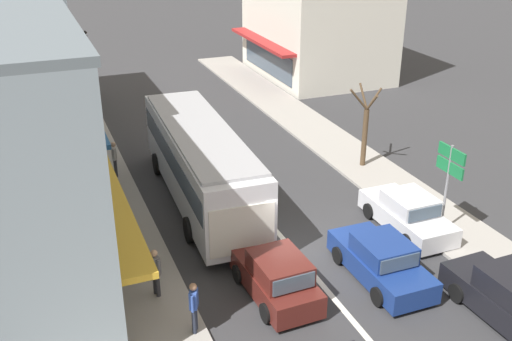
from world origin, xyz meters
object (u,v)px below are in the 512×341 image
city_bus (201,160)px  parked_sedan_kerb_second (407,214)px  hatchback_behind_bus_near (276,277)px  sedan_queue_gap_filler (381,261)px  pedestrian_with_handbag_near (155,269)px  street_tree_right (365,130)px  pedestrian_browsing_midblock (194,304)px  directional_road_sign (450,169)px  pedestrian_far_walker (115,157)px  traffic_light_downstreet (86,53)px

city_bus → parked_sedan_kerb_second: city_bus is taller
parked_sedan_kerb_second → hatchback_behind_bus_near: bearing=-162.0°
city_bus → sedan_queue_gap_filler: (3.84, -7.51, -1.22)m
pedestrian_with_handbag_near → sedan_queue_gap_filler: bearing=-13.0°
street_tree_right → pedestrian_browsing_midblock: size_ratio=2.39×
directional_road_sign → pedestrian_far_walker: bearing=137.8°
city_bus → pedestrian_far_walker: 4.67m
city_bus → pedestrian_with_handbag_near: size_ratio=6.72×
hatchback_behind_bus_near → pedestrian_browsing_midblock: bearing=-163.9°
street_tree_right → hatchback_behind_bus_near: bearing=-135.2°
sedan_queue_gap_filler → street_tree_right: bearing=62.7°
traffic_light_downstreet → parked_sedan_kerb_second: bearing=-67.6°
city_bus → parked_sedan_kerb_second: 8.38m
parked_sedan_kerb_second → pedestrian_far_walker: 12.83m
city_bus → hatchback_behind_bus_near: city_bus is taller
hatchback_behind_bus_near → sedan_queue_gap_filler: (3.59, -0.35, -0.05)m
pedestrian_with_handbag_near → street_tree_right: bearing=29.6°
hatchback_behind_bus_near → pedestrian_with_handbag_near: 3.77m
street_tree_right → pedestrian_far_walker: street_tree_right is taller
directional_road_sign → pedestrian_with_handbag_near: bearing=179.7°
traffic_light_downstreet → pedestrian_with_handbag_near: size_ratio=2.58×
street_tree_right → pedestrian_far_walker: size_ratio=2.39×
pedestrian_browsing_midblock → pedestrian_far_walker: same height
city_bus → traffic_light_downstreet: 16.59m
hatchback_behind_bus_near → traffic_light_downstreet: size_ratio=0.89×
directional_road_sign → pedestrian_with_handbag_near: size_ratio=2.21×
hatchback_behind_bus_near → pedestrian_far_walker: size_ratio=2.30×
pedestrian_browsing_midblock → pedestrian_far_walker: bearing=91.4°
sedan_queue_gap_filler → traffic_light_downstreet: bearing=104.5°
traffic_light_downstreet → street_tree_right: size_ratio=1.08×
traffic_light_downstreet → pedestrian_browsing_midblock: bearing=-90.7°
parked_sedan_kerb_second → city_bus: bearing=142.0°
sedan_queue_gap_filler → street_tree_right: 9.15m
parked_sedan_kerb_second → directional_road_sign: 2.40m
traffic_light_downstreet → pedestrian_with_handbag_near: (-0.94, -22.27, -1.79)m
pedestrian_with_handbag_near → pedestrian_far_walker: size_ratio=1.00×
sedan_queue_gap_filler → traffic_light_downstreet: size_ratio=1.00×
sedan_queue_gap_filler → street_tree_right: size_ratio=1.08×
city_bus → pedestrian_with_handbag_near: 6.77m
directional_road_sign → street_tree_right: size_ratio=0.92×
parked_sedan_kerb_second → pedestrian_far_walker: pedestrian_far_walker is taller
directional_road_sign → street_tree_right: street_tree_right is taller
sedan_queue_gap_filler → parked_sedan_kerb_second: bearing=41.7°
traffic_light_downstreet → street_tree_right: 18.95m
city_bus → street_tree_right: street_tree_right is taller
parked_sedan_kerb_second → pedestrian_far_walker: (-9.48, 8.64, 0.40)m
sedan_queue_gap_filler → directional_road_sign: (3.66, 1.58, 2.04)m
traffic_light_downstreet → directional_road_sign: (9.84, -22.33, -0.15)m
pedestrian_browsing_midblock → pedestrian_with_handbag_near: bearing=106.3°
pedestrian_far_walker → pedestrian_browsing_midblock: bearing=-88.6°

